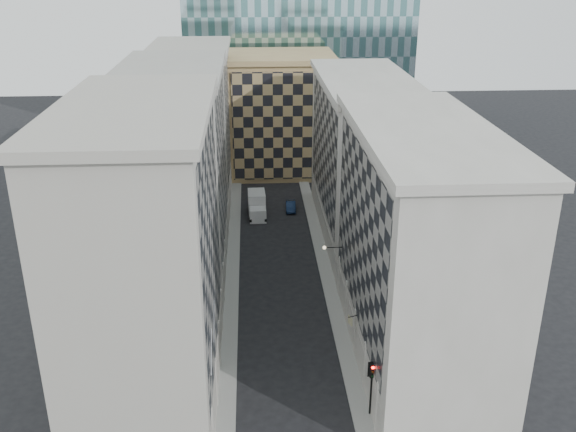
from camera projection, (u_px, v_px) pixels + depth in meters
name	position (u px, v px, depth m)	size (l,w,h in m)	color
sidewalk_west	(232.00, 277.00, 71.00)	(1.50, 100.00, 0.15)	gray
sidewalk_east	(327.00, 274.00, 71.57)	(1.50, 100.00, 0.15)	gray
bldg_left_a	(148.00, 259.00, 48.67)	(10.80, 22.80, 23.70)	#A8A197
bldg_left_b	(177.00, 173.00, 69.17)	(10.80, 22.80, 22.70)	#9A978F
bldg_left_c	(193.00, 126.00, 89.66)	(10.80, 22.80, 21.70)	#A8A197
bldg_right_a	(416.00, 247.00, 54.13)	(10.80, 26.80, 20.70)	#AFABA1
bldg_right_b	(363.00, 158.00, 79.23)	(10.80, 28.80, 19.70)	#AFABA1
tan_block	(281.00, 113.00, 102.80)	(16.80, 14.80, 18.80)	tan
flagpoles_left	(213.00, 336.00, 45.79)	(0.10, 6.33, 2.33)	gray
bracket_lamp	(326.00, 248.00, 63.65)	(1.98, 0.36, 0.36)	black
traffic_light	(372.00, 378.00, 48.60)	(0.59, 0.51, 4.66)	black
box_truck	(257.00, 206.00, 87.33)	(2.47, 5.72, 3.10)	silver
dark_car	(291.00, 206.00, 89.21)	(1.33, 3.81, 1.26)	#101E3B
shop_sign	(350.00, 320.00, 55.53)	(0.83, 0.73, 0.83)	black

